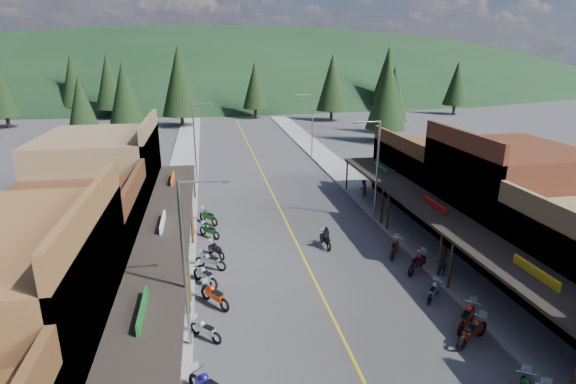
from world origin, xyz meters
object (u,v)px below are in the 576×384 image
shop_east_2 (504,197)px  pine_4 (332,82)px  pine_7 (73,80)px  pine_2 (180,81)px  pine_5 (388,74)px  pine_10 (125,93)px  pine_0 (2,90)px  bike_west_8 (210,260)px  bike_west_7 (205,275)px  streetlight_1 (196,139)px  bike_east_5 (467,316)px  pine_9 (394,94)px  pine_11 (387,93)px  bike_east_6 (434,290)px  shop_west_3 (105,179)px  pedestrian_east_a (443,260)px  bike_east_4 (473,330)px  rider_on_bike (325,238)px  pine_8 (82,106)px  bike_west_5 (205,329)px  bike_east_8 (395,247)px  bike_west_6 (215,295)px  bike_west_9 (216,249)px  pine_6 (457,83)px  bike_west_11 (208,216)px  streetlight_3 (311,123)px  pine_1 (109,81)px  shop_west_2 (74,240)px  shop_west_1 (0,319)px  bike_east_7 (417,262)px  pedestrian_east_b (363,188)px  streetlight_0 (187,259)px  bike_west_10 (209,230)px  streetlight_2 (376,166)px

shop_east_2 → pine_4: 58.57m
pine_7 → pine_2: bearing=-39.3°
pine_5 → pine_10: pine_5 is taller
pine_0 → pine_5: 74.69m
bike_west_8 → bike_west_7: bearing=-157.8°
streetlight_1 → bike_east_5: bearing=-65.6°
pine_9 → pine_11: bearing=-119.7°
bike_east_6 → bike_west_8: bearing=-161.9°
shop_west_3 → pedestrian_east_a: size_ratio=5.91×
bike_east_4 → rider_on_bike: size_ratio=1.13×
bike_east_6 → pine_8: bearing=166.1°
pine_5 → bike_west_5: (-40.40, -77.53, -7.45)m
shop_west_3 → bike_east_8: bearing=-26.5°
bike_west_6 → bike_west_9: (0.25, 6.01, -0.12)m
pine_6 → bike_west_9: (-51.65, -60.65, -5.94)m
shop_west_3 → bike_west_11: shop_west_3 is taller
streetlight_3 → bike_west_9: streetlight_3 is taller
streetlight_3 → bike_east_5: (-0.76, -36.92, -3.79)m
pine_0 → shop_west_3: bearing=-62.7°
pine_6 → bike_west_7: size_ratio=5.07×
bike_west_9 → pedestrian_east_a: pedestrian_east_a is taller
shop_east_2 → pine_1: size_ratio=0.87×
shop_west_2 → bike_west_8: size_ratio=5.13×
shop_west_1 → bike_east_7: size_ratio=4.75×
bike_west_7 → bike_west_9: (0.73, 3.61, -0.07)m
pine_2 → bike_west_11: 49.25m
bike_east_5 → pine_0: bearing=171.9°
bike_west_7 → bike_west_8: 1.91m
bike_west_7 → bike_east_6: bearing=-53.5°
bike_west_11 → bike_east_8: bike_west_11 is taller
streetlight_1 → bike_west_11: size_ratio=3.60×
pine_9 → bike_west_11: (-30.07, -35.54, -5.75)m
pine_5 → pine_6: 14.50m
streetlight_3 → bike_west_6: size_ratio=3.45×
shop_west_1 → pine_0: pine_0 is taller
bike_west_8 → bike_east_6: size_ratio=1.14×
shop_west_2 → bike_west_11: (7.68, 7.76, -1.90)m
shop_east_2 → pedestrian_east_b: (-5.79, 11.61, -2.56)m
shop_west_3 → bike_east_7: size_ratio=4.75×
pine_11 → streetlight_0: bearing=-121.5°
shop_west_3 → bike_east_6: bearing=-38.1°
bike_west_10 → shop_west_3: bearing=107.6°
rider_on_bike → bike_east_8: bearing=-33.0°
pine_0 → bike_west_8: (33.95, -60.37, -5.88)m
pine_0 → pedestrian_east_b: 68.59m
bike_west_5 → bike_east_6: bike_west_5 is taller
pine_0 → bike_west_6: pine_0 is taller
streetlight_2 → pedestrian_east_b: streetlight_2 is taller
pine_8 → bike_east_6: bearing=-57.7°
pine_0 → pine_2: pine_2 is taller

